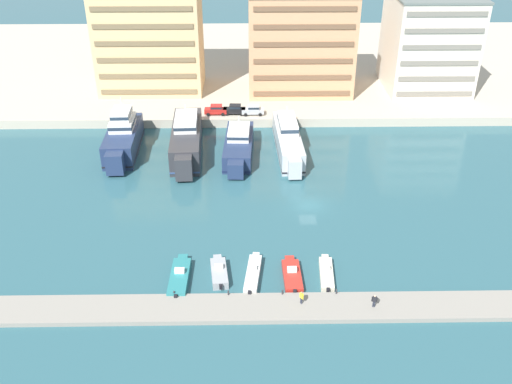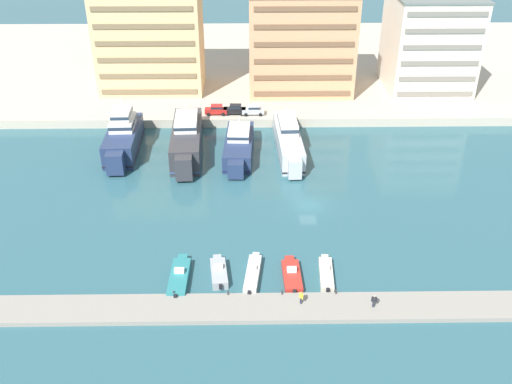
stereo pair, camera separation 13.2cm
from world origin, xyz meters
TOP-DOWN VIEW (x-y plane):
  - ground_plane at (0.00, 0.00)m, footprint 400.00×400.00m
  - quay_promenade at (0.00, 62.25)m, footprint 180.00×70.00m
  - pier_dock at (0.00, -21.82)m, footprint 120.00×4.48m
  - yacht_navy_far_left at (-29.48, 17.76)m, footprint 5.36×17.83m
  - yacht_charcoal_left at (-18.84, 17.30)m, footprint 5.55×21.21m
  - yacht_navy_mid_left at (-10.15, 16.15)m, footprint 5.13×17.46m
  - yacht_silver_center_left at (-1.88, 17.42)m, footprint 4.50×20.67m
  - motorboat_teal_far_left at (-16.75, -16.46)m, footprint 2.23×7.84m
  - motorboat_grey_left at (-12.15, -15.80)m, footprint 2.36×5.99m
  - motorboat_white_mid_left at (-8.13, -16.09)m, footprint 2.28×7.57m
  - motorboat_red_center_left at (-3.54, -16.30)m, footprint 2.21×6.76m
  - motorboat_cream_center at (0.56, -16.04)m, footprint 1.90×6.74m
  - car_red_far_left at (-14.49, 29.76)m, footprint 4.12×1.95m
  - car_black_left at (-11.00, 29.84)m, footprint 4.17×2.06m
  - car_silver_mid_left at (-7.60, 29.53)m, footprint 4.12×1.97m
  - apartment_block_far_left at (-27.90, 44.00)m, footprint 20.78×13.06m
  - apartment_block_left at (1.97, 43.36)m, footprint 20.84×14.68m
  - apartment_block_mid_left at (27.86, 44.11)m, footprint 16.42×16.85m
  - pedestrian_near_edge at (4.96, -22.08)m, footprint 0.63×0.29m
  - pedestrian_mid_deck at (-2.89, -21.40)m, footprint 0.44×0.54m
  - bollard_west at (-17.01, -19.83)m, footprint 0.20×0.20m
  - bollard_west_mid at (-10.94, -19.83)m, footprint 0.20×0.20m
  - bollard_east_mid at (-4.87, -19.83)m, footprint 0.20×0.20m
  - bollard_east at (1.19, -19.83)m, footprint 0.20×0.20m

SIDE VIEW (x-z plane):
  - ground_plane at x=0.00m, z-range 0.00..0.00m
  - pier_dock at x=0.00m, z-range 0.00..0.55m
  - motorboat_cream_center at x=0.56m, z-range -0.21..1.05m
  - motorboat_red_center_left at x=-3.54m, z-range -0.26..1.12m
  - motorboat_teal_far_left at x=-16.75m, z-range -0.25..1.20m
  - motorboat_white_mid_left at x=-8.13m, z-range -0.19..1.18m
  - motorboat_grey_left at x=-12.15m, z-range -0.23..1.31m
  - quay_promenade at x=0.00m, z-range 0.00..1.64m
  - bollard_west at x=-17.01m, z-range 0.58..1.19m
  - bollard_west_mid at x=-10.94m, z-range 0.58..1.19m
  - bollard_east_mid at x=-4.87m, z-range 0.58..1.19m
  - bollard_east at x=1.19m, z-range 0.58..1.19m
  - pedestrian_near_edge at x=4.96m, z-range 0.71..2.35m
  - pedestrian_mid_deck at x=-2.89m, z-range 0.71..2.36m
  - yacht_navy_mid_left at x=-10.15m, z-range -1.31..4.77m
  - yacht_silver_center_left at x=-1.88m, z-range -1.39..5.71m
  - yacht_charcoal_left at x=-18.84m, z-range -1.34..6.15m
  - yacht_navy_far_left at x=-29.48m, z-range -1.82..6.95m
  - car_red_far_left at x=-14.49m, z-range 1.72..3.52m
  - car_black_left at x=-11.00m, z-range 1.72..3.52m
  - car_silver_mid_left at x=-7.60m, z-range 1.72..3.52m
  - apartment_block_mid_left at x=27.86m, z-range 0.69..21.39m
  - apartment_block_left at x=1.97m, z-range 0.69..22.40m
  - apartment_block_far_left at x=-27.90m, z-range 0.69..28.53m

